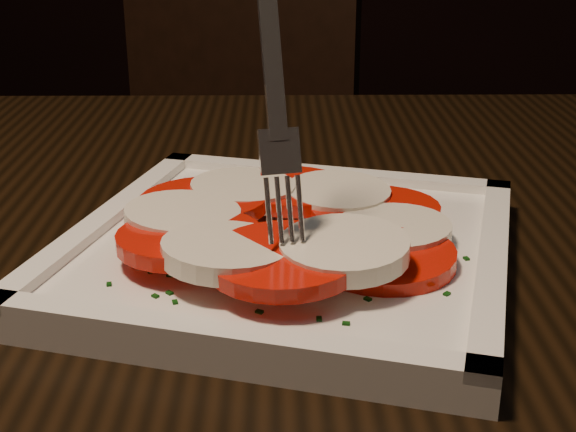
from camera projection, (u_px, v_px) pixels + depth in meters
table at (212, 394)px, 0.51m from camera, size 1.29×0.94×0.75m
chair at (220, 155)px, 1.37m from camera, size 0.50×0.50×0.93m
plate at (288, 253)px, 0.46m from camera, size 0.27×0.27×0.01m
caprese_salad at (288, 223)px, 0.45m from camera, size 0.19×0.20×0.03m
fork at (268, 52)px, 0.39m from camera, size 0.05×0.07×0.17m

